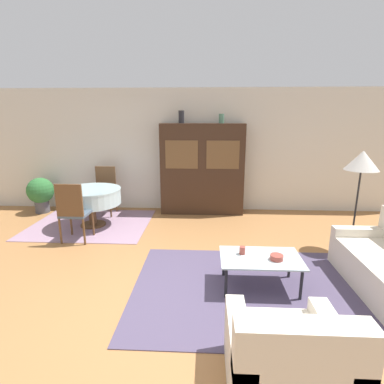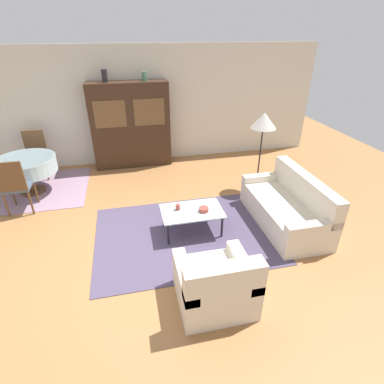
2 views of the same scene
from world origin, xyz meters
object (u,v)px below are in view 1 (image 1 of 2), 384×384
object	(u,v)px
cup	(242,250)
dining_table	(91,197)
dining_chair_far	(105,188)
potted_plant	(41,192)
armchair	(288,361)
dining_chair_near	(73,210)
display_cabinet	(202,169)
coffee_table	(260,260)
vase_tall	(181,117)
vase_short	(221,119)
floor_lamp	(362,163)
bowl	(277,257)

from	to	relation	value
cup	dining_table	bearing A→B (deg)	143.49
dining_chair_far	potted_plant	bearing A→B (deg)	0.09
armchair	dining_chair_near	world-z (taller)	dining_chair_near
armchair	display_cabinet	bearing A→B (deg)	99.02
coffee_table	dining_chair_far	size ratio (longest dim) A/B	0.96
display_cabinet	vase_tall	xyz separation A→B (m)	(-0.45, 0.00, 1.11)
dining_chair_near	cup	world-z (taller)	dining_chair_near
vase_tall	vase_short	size ratio (longest dim) A/B	1.36
vase_tall	potted_plant	bearing A→B (deg)	-176.34
dining_table	dining_chair_far	size ratio (longest dim) A/B	1.10
floor_lamp	cup	world-z (taller)	floor_lamp
display_cabinet	cup	bearing A→B (deg)	-79.38
dining_chair_near	vase_tall	distance (m)	2.88
bowl	cup	bearing A→B (deg)	160.75
vase_tall	dining_table	bearing A→B (deg)	-149.40
dining_chair_far	bowl	world-z (taller)	dining_chair_far
dining_chair_far	vase_short	size ratio (longest dim) A/B	5.35
armchair	dining_table	size ratio (longest dim) A/B	0.78
potted_plant	vase_short	bearing A→B (deg)	2.88
cup	potted_plant	bearing A→B (deg)	146.12
dining_chair_far	cup	bearing A→B (deg)	133.98
dining_chair_near	dining_chair_far	distance (m)	1.59
coffee_table	dining_chair_near	bearing A→B (deg)	156.40
display_cabinet	bowl	xyz separation A→B (m)	(0.95, -3.12, -0.54)
coffee_table	vase_short	xyz separation A→B (m)	(-0.38, 3.06, 1.68)
bowl	armchair	bearing A→B (deg)	-98.98
dining_chair_near	armchair	bearing A→B (deg)	-44.28
dining_chair_far	vase_short	world-z (taller)	vase_short
dining_chair_far	potted_plant	distance (m)	1.46
dining_chair_near	bowl	xyz separation A→B (m)	(3.08, -1.33, -0.14)
display_cabinet	coffee_table	bearing A→B (deg)	-75.75
display_cabinet	vase_tall	world-z (taller)	vase_tall
vase_short	dining_chair_near	bearing A→B (deg)	-144.66
coffee_table	display_cabinet	distance (m)	3.21
dining_chair_near	bowl	size ratio (longest dim) A/B	6.57
armchair	potted_plant	distance (m)	6.14
coffee_table	vase_tall	distance (m)	3.71
vase_short	armchair	bearing A→B (deg)	-85.86
bowl	vase_short	world-z (taller)	vase_short
cup	potted_plant	xyz separation A→B (m)	(-4.14, 2.78, 0.00)
dining_table	potted_plant	world-z (taller)	potted_plant
bowl	potted_plant	world-z (taller)	potted_plant
cup	vase_short	bearing A→B (deg)	93.16
armchair	dining_table	bearing A→B (deg)	128.58
armchair	vase_short	distance (m)	4.90
dining_table	coffee_table	bearing A→B (deg)	-35.40
dining_table	dining_chair_near	size ratio (longest dim) A/B	1.10
armchair	coffee_table	xyz separation A→B (m)	(0.05, 1.51, 0.07)
coffee_table	potted_plant	xyz separation A→B (m)	(-4.36, 2.86, 0.09)
armchair	dining_chair_far	size ratio (longest dim) A/B	0.86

